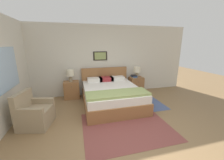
{
  "coord_description": "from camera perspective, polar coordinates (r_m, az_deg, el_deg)",
  "views": [
    {
      "loc": [
        -0.84,
        -2.2,
        1.91
      ],
      "look_at": [
        0.17,
        1.63,
        0.87
      ],
      "focal_mm": 22.0,
      "sensor_mm": 36.0,
      "label": 1
    }
  ],
  "objects": [
    {
      "name": "ground_plane",
      "position": [
        3.03,
        5.18,
        -24.39
      ],
      "size": [
        16.0,
        16.0,
        0.0
      ],
      "primitive_type": "plane",
      "color": "olive"
    },
    {
      "name": "wall_back",
      "position": [
        5.3,
        -5.6,
        8.05
      ],
      "size": [
        7.26,
        0.09,
        2.6
      ],
      "color": "beige",
      "rests_on": "ground_plane"
    },
    {
      "name": "wall_left",
      "position": [
        4.06,
        -38.15,
        2.97
      ],
      "size": [
        0.08,
        5.36,
        2.6
      ],
      "color": "beige",
      "rests_on": "ground_plane"
    },
    {
      "name": "area_rug_main",
      "position": [
        3.48,
        5.98,
        -18.5
      ],
      "size": [
        2.04,
        1.68,
        0.01
      ],
      "color": "brown",
      "rests_on": "ground_plane"
    },
    {
      "name": "area_rug_bedside",
      "position": [
        4.85,
        15.48,
        -8.95
      ],
      "size": [
        0.71,
        1.26,
        0.01
      ],
      "color": "#47567F",
      "rests_on": "ground_plane"
    },
    {
      "name": "bed",
      "position": [
        4.48,
        -0.27,
        -6.14
      ],
      "size": [
        1.76,
        2.15,
        1.04
      ],
      "color": "#936038",
      "rests_on": "ground_plane"
    },
    {
      "name": "armchair",
      "position": [
        3.84,
        -29.55,
        -12.14
      ],
      "size": [
        0.8,
        0.82,
        0.85
      ],
      "rotation": [
        0.0,
        0.0,
        -1.8
      ],
      "color": "#998466",
      "rests_on": "ground_plane"
    },
    {
      "name": "nightstand_near_window",
      "position": [
        5.17,
        -16.38,
        -3.93
      ],
      "size": [
        0.53,
        0.43,
        0.62
      ],
      "color": "#936038",
      "rests_on": "ground_plane"
    },
    {
      "name": "nightstand_by_door",
      "position": [
        5.65,
        9.94,
        -1.95
      ],
      "size": [
        0.53,
        0.43,
        0.62
      ],
      "color": "#936038",
      "rests_on": "ground_plane"
    },
    {
      "name": "table_lamp_near_window",
      "position": [
        5.0,
        -16.98,
        2.51
      ],
      "size": [
        0.26,
        0.26,
        0.43
      ],
      "color": "gray",
      "rests_on": "nightstand_near_window"
    },
    {
      "name": "table_lamp_by_door",
      "position": [
        5.5,
        10.38,
        3.98
      ],
      "size": [
        0.26,
        0.26,
        0.43
      ],
      "color": "gray",
      "rests_on": "nightstand_by_door"
    },
    {
      "name": "book_thick_bottom",
      "position": [
        5.48,
        9.13,
        1.1
      ],
      "size": [
        0.16,
        0.23,
        0.03
      ],
      "rotation": [
        0.0,
        0.0,
        0.03
      ],
      "color": "beige",
      "rests_on": "nightstand_by_door"
    },
    {
      "name": "book_hardcover_middle",
      "position": [
        5.48,
        9.14,
        1.47
      ],
      "size": [
        0.17,
        0.28,
        0.04
      ],
      "rotation": [
        0.0,
        0.0,
        0.07
      ],
      "color": "#335693",
      "rests_on": "book_thick_bottom"
    },
    {
      "name": "book_novel_upper",
      "position": [
        5.47,
        9.16,
        1.86
      ],
      "size": [
        0.21,
        0.24,
        0.03
      ],
      "rotation": [
        0.0,
        0.0,
        -0.05
      ],
      "color": "#232328",
      "rests_on": "book_hardcover_middle"
    }
  ]
}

